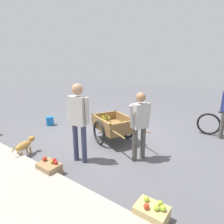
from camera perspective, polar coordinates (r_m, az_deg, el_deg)
name	(u,v)px	position (r m, az deg, el deg)	size (l,w,h in m)	color
ground_plane	(111,134)	(5.67, -0.26, -6.85)	(24.00, 24.00, 0.00)	#56565B
fruit_cart	(113,126)	(5.09, 0.41, -4.21)	(1.82, 1.39, 0.72)	olive
vendor_person	(140,121)	(4.04, 8.47, -2.77)	(0.33, 0.55, 1.52)	#4C4742
dog	(25,145)	(4.82, -24.98, -9.03)	(0.30, 0.65, 0.40)	#AD7A38
plastic_bucket	(50,121)	(6.76, -18.36, -2.61)	(0.25, 0.25, 0.29)	#1966B2
apple_crate	(49,168)	(4.00, -18.49, -15.84)	(0.44, 0.32, 0.32)	#99754C
mixed_fruit_crate	(152,213)	(2.98, 11.95, -27.84)	(0.44, 0.32, 0.30)	tan
bystander_person	(79,116)	(3.94, -10.15, -1.27)	(0.51, 0.25, 1.71)	#333851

